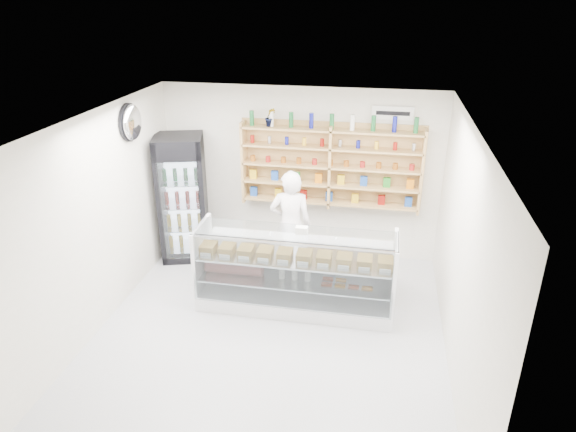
# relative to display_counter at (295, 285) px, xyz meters

# --- Properties ---
(room) EXTENTS (5.00, 5.00, 5.00)m
(room) POSITION_rel_display_counter_xyz_m (-0.22, -0.78, 1.07)
(room) COLOR #B5B5BA
(room) RESTS_ON ground
(display_counter) EXTENTS (2.72, 0.81, 1.19)m
(display_counter) POSITION_rel_display_counter_xyz_m (0.00, 0.00, 0.00)
(display_counter) COLOR white
(display_counter) RESTS_ON floor
(shop_worker) EXTENTS (0.67, 0.47, 1.74)m
(shop_worker) POSITION_rel_display_counter_xyz_m (-0.22, 0.82, 0.54)
(shop_worker) COLOR white
(shop_worker) RESTS_ON floor
(drinks_cooler) EXTENTS (0.92, 0.90, 2.07)m
(drinks_cooler) POSITION_rel_display_counter_xyz_m (-2.07, 1.18, 0.71)
(drinks_cooler) COLOR black
(drinks_cooler) RESTS_ON floor
(wall_shelving) EXTENTS (2.84, 0.28, 1.33)m
(wall_shelving) POSITION_rel_display_counter_xyz_m (0.28, 1.56, 1.26)
(wall_shelving) COLOR tan
(wall_shelving) RESTS_ON back_wall
(potted_plant) EXTENTS (0.19, 0.17, 0.29)m
(potted_plant) POSITION_rel_display_counter_xyz_m (-0.68, 1.56, 2.01)
(potted_plant) COLOR #1E6626
(potted_plant) RESTS_ON wall_shelving
(security_mirror) EXTENTS (0.15, 0.50, 0.50)m
(security_mirror) POSITION_rel_display_counter_xyz_m (-2.39, 0.42, 2.12)
(security_mirror) COLOR silver
(security_mirror) RESTS_ON left_wall
(wall_sign) EXTENTS (0.62, 0.03, 0.20)m
(wall_sign) POSITION_rel_display_counter_xyz_m (1.18, 1.69, 2.12)
(wall_sign) COLOR white
(wall_sign) RESTS_ON back_wall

